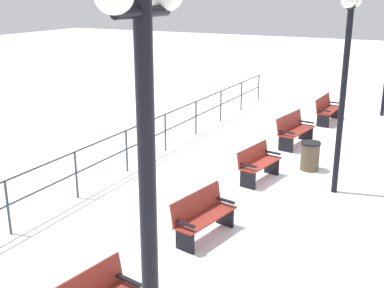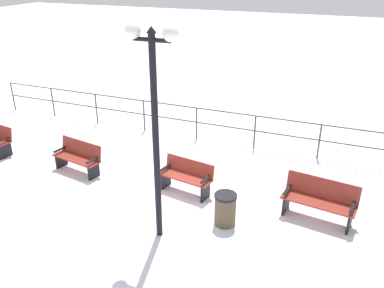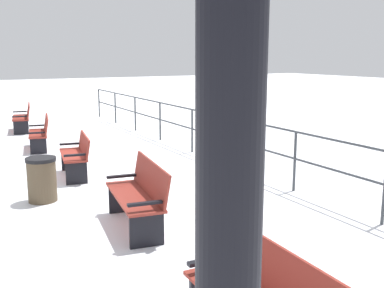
# 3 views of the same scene
# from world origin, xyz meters

# --- Properties ---
(ground_plane) EXTENTS (80.00, 80.00, 0.00)m
(ground_plane) POSITION_xyz_m (0.00, 0.00, 0.00)
(ground_plane) COLOR white
(ground_plane) RESTS_ON ground
(bench_nearest) EXTENTS (0.78, 1.59, 0.88)m
(bench_nearest) POSITION_xyz_m (-0.10, -6.51, 0.46)
(bench_nearest) COLOR maroon
(bench_nearest) RESTS_ON ground
(bench_second) EXTENTS (0.75, 1.55, 0.88)m
(bench_second) POSITION_xyz_m (-0.04, -3.25, 0.45)
(bench_second) COLOR maroon
(bench_second) RESTS_ON ground
(bench_third) EXTENTS (0.72, 1.46, 0.86)m
(bench_third) POSITION_xyz_m (-0.14, 0.01, 0.46)
(bench_third) COLOR maroon
(bench_third) RESTS_ON ground
(bench_fourth) EXTENTS (0.80, 1.71, 0.96)m
(bench_fourth) POSITION_xyz_m (-0.19, 3.27, 0.50)
(bench_fourth) COLOR maroon
(bench_fourth) RESTS_ON ground
(waterfront_railing) EXTENTS (0.05, 17.68, 1.12)m
(waterfront_railing) POSITION_xyz_m (-3.38, 0.00, 0.75)
(waterfront_railing) COLOR #383D42
(waterfront_railing) RESTS_ON ground
(trash_bin) EXTENTS (0.51, 0.51, 0.76)m
(trash_bin) POSITION_xyz_m (0.81, 1.35, 0.38)
(trash_bin) COLOR brown
(trash_bin) RESTS_ON ground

